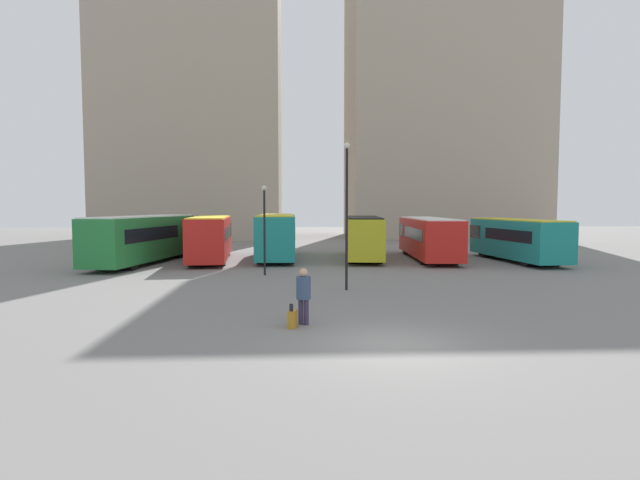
{
  "coord_description": "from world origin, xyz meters",
  "views": [
    {
      "loc": [
        -2.69,
        -13.32,
        3.77
      ],
      "look_at": [
        -1.11,
        16.4,
        1.79
      ],
      "focal_mm": 28.0,
      "sensor_mm": 36.0,
      "label": 1
    }
  ],
  "objects_px": {
    "bus_0": "(144,237)",
    "bus_1": "(211,237)",
    "lamp_post_0": "(347,205)",
    "lamp_post_1": "(264,222)",
    "bus_2": "(277,235)",
    "traveler": "(303,291)",
    "bus_5": "(516,238)",
    "suitcase": "(293,319)",
    "bus_3": "(363,236)",
    "bus_4": "(428,237)"
  },
  "relations": [
    {
      "from": "bus_1",
      "to": "bus_5",
      "type": "xyz_separation_m",
      "value": [
        21.19,
        -1.61,
        -0.09
      ]
    },
    {
      "from": "bus_1",
      "to": "bus_2",
      "type": "xyz_separation_m",
      "value": [
        4.59,
        1.07,
        0.06
      ]
    },
    {
      "from": "bus_1",
      "to": "bus_2",
      "type": "relative_size",
      "value": 1.0
    },
    {
      "from": "traveler",
      "to": "lamp_post_1",
      "type": "bearing_deg",
      "value": 23.41
    },
    {
      "from": "bus_0",
      "to": "traveler",
      "type": "xyz_separation_m",
      "value": [
        10.3,
        -18.1,
        -0.65
      ]
    },
    {
      "from": "bus_1",
      "to": "lamp_post_1",
      "type": "height_order",
      "value": "lamp_post_1"
    },
    {
      "from": "bus_3",
      "to": "lamp_post_1",
      "type": "relative_size",
      "value": 2.08
    },
    {
      "from": "bus_1",
      "to": "lamp_post_0",
      "type": "xyz_separation_m",
      "value": [
        8.19,
        -12.88,
        2.16
      ]
    },
    {
      "from": "bus_4",
      "to": "traveler",
      "type": "relative_size",
      "value": 6.29
    },
    {
      "from": "bus_4",
      "to": "lamp_post_1",
      "type": "xyz_separation_m",
      "value": [
        -11.32,
        -8.08,
        1.33
      ]
    },
    {
      "from": "bus_2",
      "to": "bus_5",
      "type": "distance_m",
      "value": 16.81
    },
    {
      "from": "bus_3",
      "to": "suitcase",
      "type": "height_order",
      "value": "bus_3"
    },
    {
      "from": "bus_0",
      "to": "lamp_post_1",
      "type": "relative_size",
      "value": 2.45
    },
    {
      "from": "traveler",
      "to": "bus_1",
      "type": "bearing_deg",
      "value": 31.6
    },
    {
      "from": "bus_3",
      "to": "lamp_post_0",
      "type": "height_order",
      "value": "lamp_post_0"
    },
    {
      "from": "bus_3",
      "to": "traveler",
      "type": "bearing_deg",
      "value": 172.65
    },
    {
      "from": "traveler",
      "to": "bus_3",
      "type": "bearing_deg",
      "value": 0.87
    },
    {
      "from": "bus_5",
      "to": "suitcase",
      "type": "relative_size",
      "value": 12.59
    },
    {
      "from": "bus_2",
      "to": "traveler",
      "type": "bearing_deg",
      "value": -175.95
    },
    {
      "from": "bus_2",
      "to": "bus_3",
      "type": "relative_size",
      "value": 1.01
    },
    {
      "from": "bus_5",
      "to": "lamp_post_1",
      "type": "relative_size",
      "value": 2.0
    },
    {
      "from": "bus_4",
      "to": "traveler",
      "type": "bearing_deg",
      "value": 158.49
    },
    {
      "from": "bus_2",
      "to": "traveler",
      "type": "xyz_separation_m",
      "value": [
        1.52,
        -20.51,
        -0.66
      ]
    },
    {
      "from": "bus_2",
      "to": "bus_4",
      "type": "xyz_separation_m",
      "value": [
        10.94,
        -0.73,
        -0.12
      ]
    },
    {
      "from": "bus_4",
      "to": "lamp_post_0",
      "type": "distance_m",
      "value": 15.28
    },
    {
      "from": "lamp_post_1",
      "to": "bus_5",
      "type": "bearing_deg",
      "value": 19.84
    },
    {
      "from": "bus_1",
      "to": "lamp_post_1",
      "type": "bearing_deg",
      "value": -156.15
    },
    {
      "from": "bus_1",
      "to": "bus_5",
      "type": "height_order",
      "value": "bus_1"
    },
    {
      "from": "traveler",
      "to": "lamp_post_0",
      "type": "distance_m",
      "value": 7.41
    },
    {
      "from": "bus_0",
      "to": "suitcase",
      "type": "distance_m",
      "value": 21.03
    },
    {
      "from": "bus_1",
      "to": "suitcase",
      "type": "xyz_separation_m",
      "value": [
        5.76,
        -19.81,
        -1.4
      ]
    },
    {
      "from": "bus_1",
      "to": "lamp_post_0",
      "type": "height_order",
      "value": "lamp_post_0"
    },
    {
      "from": "bus_3",
      "to": "bus_4",
      "type": "height_order",
      "value": "bus_3"
    },
    {
      "from": "bus_0",
      "to": "lamp_post_1",
      "type": "bearing_deg",
      "value": -117.71
    },
    {
      "from": "bus_3",
      "to": "lamp_post_1",
      "type": "bearing_deg",
      "value": 147.68
    },
    {
      "from": "bus_4",
      "to": "bus_0",
      "type": "bearing_deg",
      "value": 98.81
    },
    {
      "from": "bus_2",
      "to": "bus_4",
      "type": "bearing_deg",
      "value": -94.03
    },
    {
      "from": "bus_4",
      "to": "bus_5",
      "type": "height_order",
      "value": "bus_4"
    },
    {
      "from": "bus_4",
      "to": "bus_3",
      "type": "bearing_deg",
      "value": 89.41
    },
    {
      "from": "bus_0",
      "to": "bus_5",
      "type": "relative_size",
      "value": 1.23
    },
    {
      "from": "suitcase",
      "to": "lamp_post_1",
      "type": "height_order",
      "value": "lamp_post_1"
    },
    {
      "from": "bus_1",
      "to": "traveler",
      "type": "bearing_deg",
      "value": -167.19
    },
    {
      "from": "bus_1",
      "to": "bus_3",
      "type": "height_order",
      "value": "bus_1"
    },
    {
      "from": "lamp_post_0",
      "to": "bus_0",
      "type": "bearing_deg",
      "value": 136.99
    },
    {
      "from": "bus_2",
      "to": "bus_3",
      "type": "height_order",
      "value": "bus_2"
    },
    {
      "from": "bus_1",
      "to": "bus_5",
      "type": "relative_size",
      "value": 1.05
    },
    {
      "from": "bus_4",
      "to": "traveler",
      "type": "xyz_separation_m",
      "value": [
        -9.42,
        -19.78,
        -0.54
      ]
    },
    {
      "from": "bus_0",
      "to": "bus_1",
      "type": "relative_size",
      "value": 1.17
    },
    {
      "from": "bus_2",
      "to": "suitcase",
      "type": "relative_size",
      "value": 13.21
    },
    {
      "from": "bus_2",
      "to": "traveler",
      "type": "height_order",
      "value": "bus_2"
    }
  ]
}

